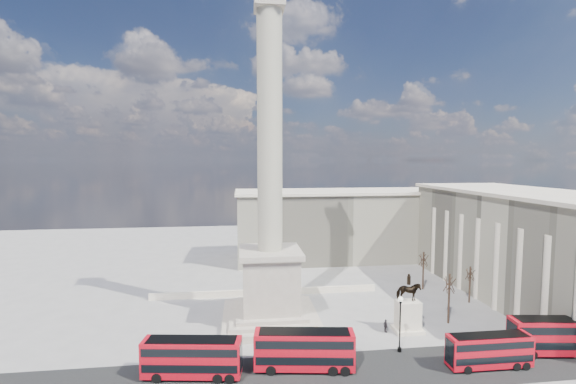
# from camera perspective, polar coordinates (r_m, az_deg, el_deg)

# --- Properties ---
(ground) EXTENTS (180.00, 180.00, 0.00)m
(ground) POSITION_cam_1_polar(r_m,az_deg,el_deg) (55.92, -2.20, -20.53)
(ground) COLOR gray
(ground) RESTS_ON ground
(asphalt_road) EXTENTS (120.00, 9.00, 0.01)m
(asphalt_road) POSITION_cam_1_polar(r_m,az_deg,el_deg) (47.81, 5.54, -25.22)
(asphalt_road) COLOR black
(asphalt_road) RESTS_ON ground
(nelsons_column) EXTENTS (14.00, 14.00, 49.85)m
(nelsons_column) POSITION_cam_1_polar(r_m,az_deg,el_deg) (56.63, -2.67, -6.42)
(nelsons_column) COLOR #AFA392
(nelsons_column) RESTS_ON ground
(balustrade_wall) EXTENTS (40.00, 0.60, 1.10)m
(balustrade_wall) POSITION_cam_1_polar(r_m,az_deg,el_deg) (70.50, -3.33, -14.59)
(balustrade_wall) COLOR beige
(balustrade_wall) RESTS_ON ground
(building_east) EXTENTS (19.00, 46.00, 18.60)m
(building_east) POSITION_cam_1_polar(r_m,az_deg,el_deg) (79.24, 31.76, -6.56)
(building_east) COLOR #AFA990
(building_east) RESTS_ON ground
(building_northeast) EXTENTS (51.00, 17.00, 16.60)m
(building_northeast) POSITION_cam_1_polar(r_m,az_deg,el_deg) (94.87, 7.88, -4.75)
(building_northeast) COLOR #AFA990
(building_northeast) RESTS_ON ground
(red_bus_a) EXTENTS (10.98, 3.90, 4.36)m
(red_bus_a) POSITION_cam_1_polar(r_m,az_deg,el_deg) (47.08, -13.93, -22.68)
(red_bus_a) COLOR #B40917
(red_bus_a) RESTS_ON ground
(red_bus_b) EXTENTS (11.52, 4.07, 4.57)m
(red_bus_b) POSITION_cam_1_polar(r_m,az_deg,el_deg) (47.23, 2.51, -22.30)
(red_bus_b) COLOR #B40917
(red_bus_b) RESTS_ON ground
(red_bus_c) EXTENTS (9.69, 2.39, 3.92)m
(red_bus_c) POSITION_cam_1_polar(r_m,az_deg,el_deg) (53.13, 27.71, -20.05)
(red_bus_c) COLOR #B40917
(red_bus_c) RESTS_ON ground
(red_bus_d) EXTENTS (11.52, 4.01, 4.57)m
(red_bus_d) POSITION_cam_1_polar(r_m,az_deg,el_deg) (60.22, 35.14, -17.03)
(red_bus_d) COLOR #B40917
(red_bus_d) RESTS_ON ground
(victorian_lamp) EXTENTS (0.61, 0.61, 7.06)m
(victorian_lamp) POSITION_cam_1_polar(r_m,az_deg,el_deg) (52.12, 16.28, -17.68)
(victorian_lamp) COLOR black
(victorian_lamp) RESTS_ON ground
(equestrian_statue) EXTENTS (3.94, 2.96, 8.22)m
(equestrian_statue) POSITION_cam_1_polar(r_m,az_deg,el_deg) (58.50, 17.35, -16.53)
(equestrian_statue) COLOR beige
(equestrian_statue) RESTS_ON ground
(bare_tree_near) EXTENTS (1.77, 1.77, 7.73)m
(bare_tree_near) POSITION_cam_1_polar(r_m,az_deg,el_deg) (62.13, 22.81, -12.27)
(bare_tree_near) COLOR #332319
(bare_tree_near) RESTS_ON ground
(bare_tree_mid) EXTENTS (1.70, 1.70, 6.45)m
(bare_tree_mid) POSITION_cam_1_polar(r_m,az_deg,el_deg) (72.36, 25.38, -10.78)
(bare_tree_mid) COLOR #332319
(bare_tree_mid) RESTS_ON ground
(bare_tree_far) EXTENTS (1.80, 1.80, 7.37)m
(bare_tree_far) POSITION_cam_1_polar(r_m,az_deg,el_deg) (76.08, 19.44, -9.28)
(bare_tree_far) COLOR #332319
(bare_tree_far) RESTS_ON ground
(pedestrian_walking) EXTENTS (0.67, 0.51, 1.67)m
(pedestrian_walking) POSITION_cam_1_polar(r_m,az_deg,el_deg) (59.60, 28.61, -18.59)
(pedestrian_walking) COLOR #282325
(pedestrian_walking) RESTS_ON ground
(pedestrian_standing) EXTENTS (0.95, 0.75, 1.94)m
(pedestrian_standing) POSITION_cam_1_polar(r_m,az_deg,el_deg) (58.23, 27.06, -18.95)
(pedestrian_standing) COLOR #282325
(pedestrian_standing) RESTS_ON ground
(pedestrian_crossing) EXTENTS (0.57, 1.13, 1.85)m
(pedestrian_crossing) POSITION_cam_1_polar(r_m,az_deg,el_deg) (58.11, 14.26, -18.66)
(pedestrian_crossing) COLOR #282325
(pedestrian_crossing) RESTS_ON ground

